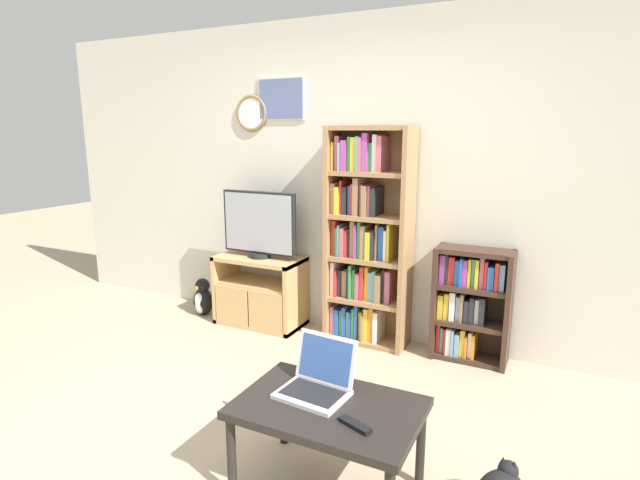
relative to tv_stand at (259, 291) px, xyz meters
The scene contains 10 objects.
ground_plane 1.88m from the tv_stand, 63.28° to the right, with size 18.00×18.00×0.00m, color tan.
wall_back 1.32m from the tv_stand, 17.98° to the left, with size 6.38×0.09×2.60m.
tv_stand is the anchor object (origin of this frame).
television 0.60m from the tv_stand, ahead, with size 0.70×0.18×0.58m.
bookshelf_tall 1.11m from the tv_stand, ahead, with size 0.66×0.30×1.74m.
bookshelf_short 1.80m from the tv_stand, ahead, with size 0.56×0.25×0.86m.
coffee_table 2.22m from the tv_stand, 48.51° to the right, with size 0.85×0.56×0.46m.
laptop 2.10m from the tv_stand, 48.91° to the right, with size 0.35×0.31×0.26m.
remote_near_laptop 2.42m from the tv_stand, 47.04° to the right, with size 0.17×0.10×0.02m.
penguin_figurine 0.63m from the tv_stand, behind, with size 0.19×0.17×0.35m.
Camera 1 is at (1.53, -1.90, 1.70)m, focal length 28.00 mm.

